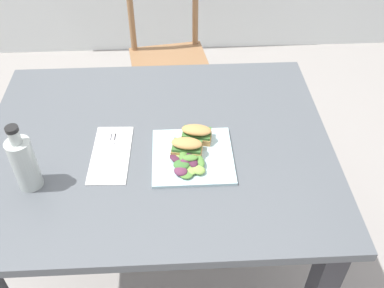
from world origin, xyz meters
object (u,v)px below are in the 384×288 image
(plate_lunch, at_px, (193,156))
(fork_on_napkin, at_px, (111,150))
(dining_table, at_px, (159,170))
(bottle_cold_brew, at_px, (25,165))
(sandwich_half_front, at_px, (187,147))
(sandwich_half_back, at_px, (197,133))
(chair_wooden_far, at_px, (169,60))

(plate_lunch, xyz_separation_m, fork_on_napkin, (-0.26, 0.04, 0.00))
(dining_table, height_order, bottle_cold_brew, bottle_cold_brew)
(plate_lunch, bearing_deg, sandwich_half_front, 154.12)
(sandwich_half_front, xyz_separation_m, sandwich_half_back, (0.03, 0.06, 0.00))
(chair_wooden_far, distance_m, bottle_cold_brew, 1.26)
(plate_lunch, bearing_deg, chair_wooden_far, 93.89)
(dining_table, distance_m, plate_lunch, 0.19)
(plate_lunch, bearing_deg, bottle_cold_brew, -169.62)
(sandwich_half_back, xyz_separation_m, bottle_cold_brew, (-0.50, -0.16, 0.04))
(chair_wooden_far, bearing_deg, dining_table, -92.44)
(fork_on_napkin, bearing_deg, plate_lunch, -9.40)
(sandwich_half_back, relative_size, bottle_cold_brew, 0.47)
(dining_table, bearing_deg, sandwich_half_back, -3.49)
(plate_lunch, relative_size, sandwich_half_front, 2.42)
(plate_lunch, distance_m, sandwich_half_back, 0.08)
(chair_wooden_far, relative_size, plate_lunch, 3.47)
(bottle_cold_brew, bearing_deg, chair_wooden_far, 70.17)
(plate_lunch, bearing_deg, fork_on_napkin, 170.60)
(dining_table, relative_size, fork_on_napkin, 6.09)
(sandwich_half_back, xyz_separation_m, fork_on_napkin, (-0.27, -0.03, -0.03))
(chair_wooden_far, xyz_separation_m, fork_on_napkin, (-0.18, -1.00, 0.30))
(chair_wooden_far, xyz_separation_m, plate_lunch, (0.07, -1.05, 0.30))
(dining_table, distance_m, sandwich_half_front, 0.20)
(dining_table, xyz_separation_m, sandwich_half_front, (0.09, -0.07, 0.17))
(plate_lunch, bearing_deg, dining_table, 145.66)
(dining_table, bearing_deg, bottle_cold_brew, -155.87)
(fork_on_napkin, bearing_deg, chair_wooden_far, 79.55)
(chair_wooden_far, xyz_separation_m, bottle_cold_brew, (-0.41, -1.13, 0.37))
(dining_table, distance_m, fork_on_napkin, 0.20)
(fork_on_napkin, bearing_deg, sandwich_half_front, -8.08)
(sandwich_half_front, distance_m, fork_on_napkin, 0.24)
(plate_lunch, xyz_separation_m, sandwich_half_front, (-0.02, 0.01, 0.03))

